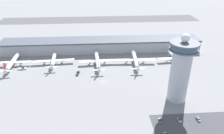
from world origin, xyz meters
The scene contains 16 objects.
ground_plane centered at (0.00, 0.00, 0.00)m, with size 1000.00×1000.00×0.00m, color gray.
terminal_building centered at (0.00, 70.00, 6.96)m, with size 224.98×25.00×13.74m.
runway_strip centered at (0.00, 207.30, 0.00)m, with size 337.48×44.00×0.01m, color #515154.
control_tower centered at (54.92, -29.79, 25.61)m, with size 19.99×19.99×52.52m.
parking_lot_surface centered at (61.99, -67.44, 0.00)m, with size 64.00×40.00×0.01m, color #424247.
airplane_gate_alpha centered at (-88.98, 35.53, 4.57)m, with size 35.61×41.56×13.31m.
airplane_gate_bravo centered at (-49.53, 37.52, 4.15)m, with size 41.92×32.63×12.23m.
airplane_gate_charlie centered at (-4.95, 32.80, 4.34)m, with size 36.44×41.84×12.75m.
airplane_gate_delta centered at (33.43, 32.67, 4.43)m, with size 41.18×41.99×12.98m.
airplane_gate_echo centered at (75.25, 34.40, 4.27)m, with size 35.74×35.40×11.62m.
service_truck_catering centered at (-23.40, 14.87, 0.86)m, with size 3.56×7.55×2.49m.
service_truck_fuel centered at (75.45, 28.76, 1.03)m, with size 4.20×7.99×2.95m.
service_truck_baggage centered at (-77.81, 28.21, 0.89)m, with size 8.14×3.22×2.58m.
car_silver_sedan centered at (36.15, -54.07, 0.60)m, with size 1.89×4.16×1.55m.
car_white_wagon centered at (49.31, -54.38, 0.54)m, with size 1.96×4.16×1.41m.
car_grey_coupe centered at (61.97, -54.50, 0.62)m, with size 1.79×4.78×1.60m.
Camera 1 is at (-3.59, -164.87, 98.96)m, focal length 35.00 mm.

